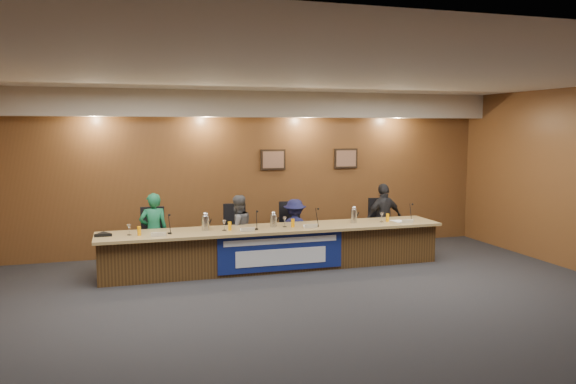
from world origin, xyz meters
name	(u,v)px	position (x,y,z in m)	size (l,w,h in m)	color
floor	(321,310)	(0.00, 0.00, 0.00)	(10.00, 10.00, 0.00)	black
ceiling	(323,74)	(0.00, 0.00, 3.20)	(10.00, 8.00, 0.04)	silver
wall_back	(254,172)	(0.00, 4.00, 1.60)	(10.00, 0.04, 3.20)	brown
soffit	(256,104)	(0.00, 3.75, 2.95)	(10.00, 0.50, 0.50)	beige
dais_body	(275,249)	(0.00, 2.40, 0.35)	(6.00, 0.80, 0.70)	#452E15
dais_top	(275,229)	(0.00, 2.35, 0.72)	(6.10, 0.95, 0.05)	#967B4B
banner	(281,252)	(0.00, 1.99, 0.38)	(2.20, 0.02, 0.65)	navy
banner_text_upper	(281,241)	(0.00, 1.97, 0.58)	(2.00, 0.01, 0.10)	silver
banner_text_lower	(281,257)	(0.00, 1.97, 0.30)	(1.60, 0.01, 0.28)	silver
wall_photo_left	(273,160)	(0.40, 3.97, 1.85)	(0.52, 0.04, 0.42)	black
wall_photo_right	(346,158)	(2.00, 3.97, 1.85)	(0.52, 0.04, 0.42)	black
panelist_a	(154,231)	(-2.06, 2.95, 0.68)	(0.50, 0.33, 1.36)	#145C3B
panelist_b	(238,229)	(-0.56, 2.95, 0.64)	(0.62, 0.48, 1.27)	#4E4E53
panelist_c	(295,229)	(0.55, 2.95, 0.58)	(0.75, 0.43, 1.16)	#13143E
panelist_d	(384,218)	(2.41, 2.95, 0.70)	(0.82, 0.34, 1.40)	black
office_chair_a	(154,241)	(-2.06, 3.05, 0.48)	(0.48, 0.48, 0.08)	black
office_chair_b	(237,237)	(-0.56, 3.05, 0.48)	(0.48, 0.48, 0.08)	black
office_chair_c	(293,233)	(0.55, 3.05, 0.48)	(0.48, 0.48, 0.08)	black
office_chair_d	(381,228)	(2.41, 3.05, 0.48)	(0.48, 0.48, 0.08)	black
nameplate_a	(159,234)	(-2.03, 2.07, 0.80)	(0.24, 0.06, 0.09)	white
microphone_a	(170,233)	(-1.85, 2.27, 0.76)	(0.07, 0.07, 0.02)	black
juice_glass_a	(139,231)	(-2.33, 2.26, 0.82)	(0.06, 0.06, 0.15)	#FD9E03
water_glass_a	(129,230)	(-2.49, 2.33, 0.84)	(0.08, 0.08, 0.18)	silver
nameplate_b	(248,229)	(-0.56, 2.07, 0.80)	(0.24, 0.06, 0.09)	white
microphone_b	(256,229)	(-0.38, 2.23, 0.76)	(0.07, 0.07, 0.02)	black
juice_glass_b	(230,226)	(-0.83, 2.29, 0.82)	(0.06, 0.06, 0.15)	#FD9E03
water_glass_b	(224,225)	(-0.92, 2.29, 0.84)	(0.08, 0.08, 0.18)	silver
nameplate_c	(311,226)	(0.57, 2.09, 0.80)	(0.24, 0.06, 0.09)	white
microphone_c	(316,226)	(0.72, 2.22, 0.76)	(0.07, 0.07, 0.02)	black
juice_glass_c	(293,223)	(0.30, 2.27, 0.82)	(0.06, 0.06, 0.15)	#FD9E03
water_glass_c	(285,222)	(0.16, 2.33, 0.84)	(0.08, 0.08, 0.18)	silver
nameplate_d	(408,221)	(2.44, 2.06, 0.80)	(0.24, 0.06, 0.09)	white
microphone_d	(409,220)	(2.60, 2.27, 0.76)	(0.07, 0.07, 0.02)	black
juice_glass_d	(388,218)	(2.17, 2.33, 0.82)	(0.06, 0.06, 0.15)	#FD9E03
water_glass_d	(382,217)	(2.03, 2.29, 0.84)	(0.08, 0.08, 0.18)	silver
carafe_left	(205,223)	(-1.23, 2.40, 0.87)	(0.13, 0.13, 0.25)	silver
carafe_mid	(273,221)	(-0.02, 2.40, 0.86)	(0.12, 0.12, 0.22)	silver
carafe_right	(354,216)	(1.50, 2.37, 0.88)	(0.12, 0.12, 0.26)	silver
speakerphone	(103,235)	(-2.89, 2.38, 0.78)	(0.32, 0.32, 0.05)	black
paper_stack	(399,221)	(2.39, 2.29, 0.75)	(0.22, 0.30, 0.01)	white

